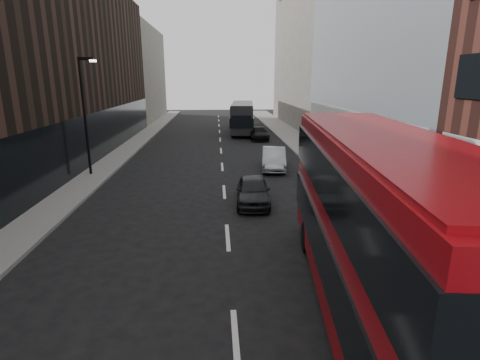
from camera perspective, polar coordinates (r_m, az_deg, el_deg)
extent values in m
cube|color=slate|center=(31.91, 10.74, 4.35)|extent=(3.00, 80.00, 0.15)
cube|color=slate|center=(31.85, -17.46, 3.90)|extent=(2.00, 80.00, 0.15)
cube|color=#A4A9AE|center=(29.20, 22.10, 22.18)|extent=(5.00, 22.00, 20.00)
cube|color=silver|center=(28.32, 16.16, 6.42)|extent=(0.35, 21.00, 3.80)
cube|color=#66605A|center=(50.87, 10.41, 18.41)|extent=(5.00, 24.00, 18.00)
cube|color=black|center=(37.10, -21.96, 15.80)|extent=(5.00, 24.00, 14.00)
cube|color=#66605A|center=(58.44, -15.15, 15.24)|extent=(5.00, 20.00, 13.00)
cylinder|color=black|center=(24.78, -22.55, 8.78)|extent=(0.16, 0.16, 7.00)
cube|color=black|center=(24.58, -22.46, 16.72)|extent=(0.90, 0.15, 0.18)
cube|color=#FFF2CC|center=(24.45, -21.51, 16.54)|extent=(0.35, 0.22, 0.12)
cube|color=maroon|center=(9.70, 20.22, -6.35)|extent=(3.94, 11.75, 4.19)
cube|color=black|center=(9.96, 19.86, -10.00)|extent=(4.07, 11.82, 1.15)
cube|color=black|center=(9.37, 20.82, -0.06)|extent=(4.07, 11.82, 1.15)
cube|color=black|center=(15.21, 13.84, -0.24)|extent=(2.22, 0.34, 1.47)
cube|color=maroon|center=(9.17, 21.42, 6.13)|extent=(3.78, 11.28, 0.12)
cylinder|color=black|center=(13.54, 10.19, -8.55)|extent=(0.43, 1.08, 1.05)
cylinder|color=black|center=(14.03, 19.73, -8.39)|extent=(0.43, 1.08, 1.05)
cube|color=black|center=(42.70, 0.36, 9.63)|extent=(3.16, 10.30, 2.86)
cube|color=black|center=(42.72, 0.36, 9.39)|extent=(3.28, 10.36, 1.01)
cube|color=black|center=(37.63, 0.23, 8.81)|extent=(1.96, 0.25, 1.29)
cube|color=black|center=(47.78, 0.46, 10.17)|extent=(1.96, 0.25, 1.29)
cube|color=black|center=(42.58, 0.36, 11.59)|extent=(3.03, 9.89, 0.12)
cylinder|color=black|center=(46.10, -0.84, 8.37)|extent=(0.35, 0.94, 0.92)
cylinder|color=black|center=(46.07, 1.68, 8.36)|extent=(0.35, 0.94, 0.92)
cylinder|color=black|center=(39.66, -1.18, 7.26)|extent=(0.35, 0.94, 0.92)
cylinder|color=black|center=(39.63, 1.74, 7.25)|extent=(0.35, 0.94, 0.92)
imported|color=black|center=(18.23, 1.98, -1.56)|extent=(1.85, 4.05, 1.35)
imported|color=#989CA1|center=(25.38, 5.17, 3.28)|extent=(2.07, 4.51, 1.43)
imported|color=black|center=(37.97, 2.88, 7.15)|extent=(1.79, 4.36, 1.26)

